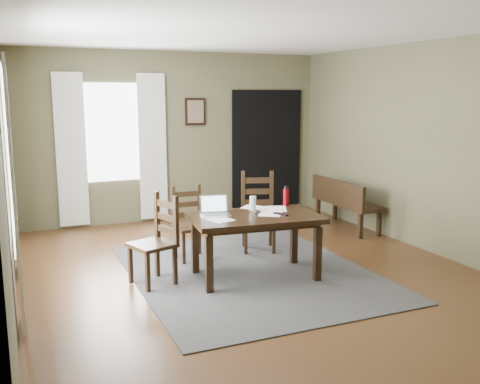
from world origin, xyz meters
name	(u,v)px	position (x,y,z in m)	size (l,w,h in m)	color
ground	(250,273)	(0.00, 0.00, -0.01)	(5.00, 6.00, 0.01)	#492C16
room_shell	(251,115)	(0.00, 0.00, 1.80)	(5.02, 6.02, 2.71)	brown
rug	(250,272)	(0.00, 0.00, 0.01)	(2.60, 3.20, 0.01)	#363636
dining_table	(255,223)	(-0.01, -0.15, 0.63)	(1.49, 0.98, 0.70)	black
chair_end	(156,241)	(-1.07, 0.08, 0.48)	(0.54, 0.54, 0.97)	black
chair_back_left	(190,224)	(-0.46, 0.80, 0.45)	(0.41, 0.41, 0.90)	black
chair_back_right	(258,212)	(0.49, 0.83, 0.50)	(0.57, 0.57, 1.02)	black
bench	(344,200)	(2.15, 1.32, 0.45)	(0.43, 1.34, 0.76)	black
laptop	(215,210)	(-0.41, 0.05, 0.77)	(0.36, 0.31, 0.22)	#B7B7BC
computer_mouse	(256,211)	(0.06, -0.03, 0.73)	(0.05, 0.08, 0.03)	#3F3F42
tv_remote	(281,214)	(0.26, -0.24, 0.73)	(0.05, 0.17, 0.02)	black
drinking_glass	(253,203)	(0.07, 0.09, 0.80)	(0.07, 0.07, 0.16)	silver
water_bottle	(286,197)	(0.54, 0.17, 0.82)	(0.07, 0.07, 0.24)	maroon
paper_a	(219,219)	(-0.45, -0.18, 0.72)	(0.23, 0.30, 0.00)	white
paper_b	(271,213)	(0.18, -0.14, 0.72)	(0.24, 0.31, 0.00)	white
paper_c	(255,207)	(0.15, 0.21, 0.72)	(0.22, 0.29, 0.00)	white
paper_d	(276,209)	(0.35, 0.05, 0.72)	(0.23, 0.31, 0.00)	white
window_left	(8,156)	(-2.47, 0.20, 1.45)	(0.01, 1.30, 1.70)	white
window_back	(112,132)	(-1.00, 2.97, 1.45)	(1.00, 0.01, 1.50)	white
curtain_left_near	(14,196)	(-2.44, -0.62, 1.20)	(0.03, 0.48, 2.30)	silver
curtain_left_far	(13,170)	(-2.44, 1.02, 1.20)	(0.03, 0.48, 2.30)	silver
curtain_back_left	(71,151)	(-1.62, 2.94, 1.20)	(0.44, 0.03, 2.30)	silver
curtain_back_right	(153,147)	(-0.38, 2.94, 1.20)	(0.44, 0.03, 2.30)	silver
framed_picture	(195,112)	(0.35, 2.97, 1.75)	(0.34, 0.03, 0.44)	black
doorway_back	(267,151)	(1.65, 2.97, 1.05)	(1.30, 0.03, 2.10)	black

